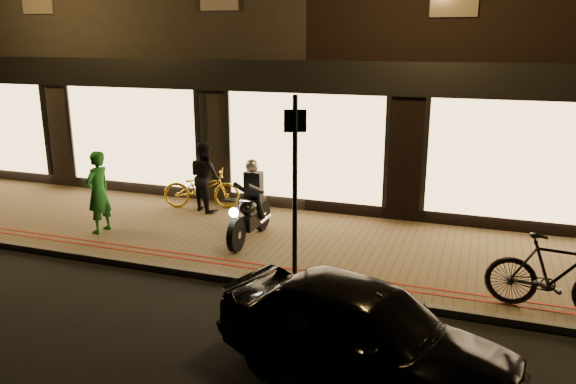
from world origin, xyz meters
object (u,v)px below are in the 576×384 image
(parked_car, at_px, (363,331))
(bicycle_gold, at_px, (202,188))
(person_green, at_px, (98,192))
(sign_post, at_px, (295,179))
(motorcycle, at_px, (250,209))

(parked_car, bearing_deg, bicycle_gold, 60.54)
(bicycle_gold, xyz_separation_m, person_green, (-1.15, -2.22, 0.37))
(bicycle_gold, distance_m, parked_car, 7.31)
(sign_post, bearing_deg, person_green, 169.23)
(motorcycle, relative_size, sign_post, 0.65)
(parked_car, bearing_deg, person_green, 80.51)
(person_green, bearing_deg, sign_post, 83.81)
(motorcycle, height_order, parked_car, motorcycle)
(bicycle_gold, relative_size, parked_car, 0.48)
(person_green, distance_m, parked_car, 6.88)
(bicycle_gold, bearing_deg, person_green, 135.31)
(motorcycle, height_order, sign_post, sign_post)
(sign_post, bearing_deg, bicycle_gold, 137.39)
(sign_post, xyz_separation_m, bicycle_gold, (-3.34, 3.07, -1.21))
(bicycle_gold, bearing_deg, parked_car, -154.55)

